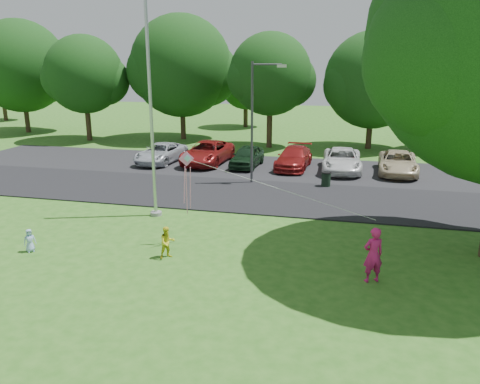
% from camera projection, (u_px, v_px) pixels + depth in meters
% --- Properties ---
extents(ground, '(120.00, 120.00, 0.00)m').
position_uv_depth(ground, '(195.00, 271.00, 15.18)').
color(ground, '#2B6219').
rests_on(ground, ground).
extents(park_road, '(60.00, 6.00, 0.06)m').
position_uv_depth(park_road, '(252.00, 195.00, 23.60)').
color(park_road, black).
rests_on(park_road, ground).
extents(parking_strip, '(42.00, 7.00, 0.06)m').
position_uv_depth(parking_strip, '(273.00, 168.00, 29.69)').
color(parking_strip, black).
rests_on(parking_strip, ground).
extents(flagpole, '(0.50, 0.50, 10.00)m').
position_uv_depth(flagpole, '(151.00, 121.00, 19.52)').
color(flagpole, '#B7BABF').
rests_on(flagpole, ground).
extents(street_lamp, '(1.84, 0.50, 6.56)m').
position_uv_depth(street_lamp, '(257.00, 112.00, 25.01)').
color(street_lamp, '#3F3F44').
rests_on(street_lamp, ground).
extents(trash_can, '(0.52, 0.52, 0.82)m').
position_uv_depth(trash_can, '(326.00, 180.00, 25.15)').
color(trash_can, black).
rests_on(trash_can, ground).
extents(tree_row, '(64.35, 11.94, 10.88)m').
position_uv_depth(tree_row, '(314.00, 73.00, 35.98)').
color(tree_row, '#332316').
rests_on(tree_row, ground).
extents(horizon_trees, '(77.46, 7.20, 7.02)m').
position_uv_depth(horizon_trees, '(348.00, 86.00, 44.85)').
color(horizon_trees, '#332316').
rests_on(horizon_trees, ground).
extents(parked_cars, '(17.47, 5.50, 1.46)m').
position_uv_depth(parked_cars, '(273.00, 157.00, 29.50)').
color(parked_cars, '#B2B7BF').
rests_on(parked_cars, ground).
extents(woman, '(0.76, 0.66, 1.76)m').
position_uv_depth(woman, '(373.00, 255.00, 14.20)').
color(woman, '#C41A65').
rests_on(woman, ground).
extents(child_yellow, '(0.69, 0.69, 1.13)m').
position_uv_depth(child_yellow, '(167.00, 242.00, 16.04)').
color(child_yellow, yellow).
rests_on(child_yellow, ground).
extents(child_blue, '(0.48, 0.49, 0.84)m').
position_uv_depth(child_blue, '(30.00, 241.00, 16.58)').
color(child_blue, '#98BAE9').
rests_on(child_blue, ground).
extents(kite, '(6.80, 1.94, 2.41)m').
position_uv_depth(kite, '(191.00, 172.00, 16.65)').
color(kite, pink).
rests_on(kite, ground).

